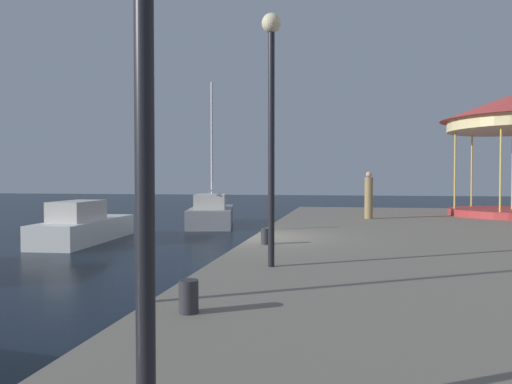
% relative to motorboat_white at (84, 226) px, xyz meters
% --- Properties ---
extents(ground_plane, '(120.00, 120.00, 0.00)m').
position_rel_motorboat_white_xyz_m(ground_plane, '(7.32, -3.61, -0.60)').
color(ground_plane, black).
extents(motorboat_white, '(2.13, 5.79, 1.61)m').
position_rel_motorboat_white_xyz_m(motorboat_white, '(0.00, 0.00, 0.00)').
color(motorboat_white, white).
rests_on(motorboat_white, ground).
extents(sailboat_grey, '(3.36, 6.31, 7.61)m').
position_rel_motorboat_white_xyz_m(sailboat_grey, '(3.06, 7.24, 0.05)').
color(sailboat_grey, gray).
rests_on(sailboat_grey, ground).
extents(lamp_post_mid_promenade, '(0.36, 0.36, 4.67)m').
position_rel_motorboat_white_xyz_m(lamp_post_mid_promenade, '(8.54, -8.10, 3.35)').
color(lamp_post_mid_promenade, black).
rests_on(lamp_post_mid_promenade, quay_dock).
extents(bollard_north, '(0.24, 0.24, 0.40)m').
position_rel_motorboat_white_xyz_m(bollard_north, '(7.96, -5.12, 0.40)').
color(bollard_north, '#2D2D33').
rests_on(bollard_north, quay_dock).
extents(bollard_south, '(0.24, 0.24, 0.40)m').
position_rel_motorboat_white_xyz_m(bollard_south, '(8.02, -11.31, 0.40)').
color(bollard_south, '#2D2D33').
rests_on(bollard_south, quay_dock).
extents(person_near_carousel, '(0.34, 0.34, 1.95)m').
position_rel_motorboat_white_xyz_m(person_near_carousel, '(10.89, 3.29, 1.11)').
color(person_near_carousel, '#937A4C').
rests_on(person_near_carousel, quay_dock).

